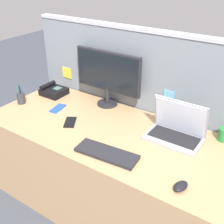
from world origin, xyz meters
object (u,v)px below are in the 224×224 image
desktop_monitor (108,74)px  cell_phone_black_slab (70,122)px  pen_cup (21,98)px  keyboard_main (107,153)px  desk_phone (53,91)px  laptop (176,128)px  computer_mouse_right_hand (181,186)px  cell_phone_blue_case (58,108)px

desktop_monitor → cell_phone_black_slab: (-0.06, -0.40, -0.26)m
cell_phone_black_slab → pen_cup: bearing=147.1°
desktop_monitor → keyboard_main: 0.73m
desktop_monitor → desk_phone: (-0.50, -0.11, -0.23)m
desktop_monitor → laptop: 0.70m
desktop_monitor → cell_phone_black_slab: size_ratio=3.94×
laptop → pen_cup: (-1.26, -0.23, -0.02)m
keyboard_main → computer_mouse_right_hand: (0.49, -0.02, 0.01)m
pen_cup → cell_phone_blue_case: pen_cup is taller
cell_phone_black_slab → desk_phone: bearing=115.7°
keyboard_main → pen_cup: (-0.98, 0.18, 0.04)m
desktop_monitor → cell_phone_black_slab: 0.48m
computer_mouse_right_hand → cell_phone_black_slab: 0.95m
laptop → desk_phone: size_ratio=1.82×
laptop → keyboard_main: laptop is taller
computer_mouse_right_hand → desk_phone: bearing=172.8°
desktop_monitor → keyboard_main: (0.38, -0.57, -0.25)m
keyboard_main → pen_cup: pen_cup is taller
desk_phone → computer_mouse_right_hand: (1.37, -0.48, -0.02)m
computer_mouse_right_hand → cell_phone_black_slab: (-0.93, 0.19, -0.01)m
keyboard_main → computer_mouse_right_hand: 0.49m
pen_cup → desktop_monitor: bearing=32.7°
desk_phone → cell_phone_black_slab: desk_phone is taller
desk_phone → keyboard_main: 0.99m
laptop → keyboard_main: bearing=-123.7°
desktop_monitor → laptop: desktop_monitor is taller
computer_mouse_right_hand → keyboard_main: bearing=-170.6°
desk_phone → cell_phone_blue_case: (0.22, -0.18, -0.03)m
cell_phone_black_slab → cell_phone_blue_case: same height
keyboard_main → pen_cup: 1.00m
laptop → pen_cup: laptop is taller
desk_phone → cell_phone_black_slab: 0.53m
desktop_monitor → desk_phone: size_ratio=2.88×
laptop → desk_phone: bearing=177.9°
desktop_monitor → pen_cup: desktop_monitor is taller
pen_cup → computer_mouse_right_hand: bearing=-7.9°
laptop → pen_cup: size_ratio=2.19×
desktop_monitor → keyboard_main: bearing=-56.1°
computer_mouse_right_hand → cell_phone_black_slab: size_ratio=0.69×
desktop_monitor → computer_mouse_right_hand: desktop_monitor is taller
cell_phone_blue_case → keyboard_main: bearing=-31.3°
pen_cup → desk_phone: bearing=70.4°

